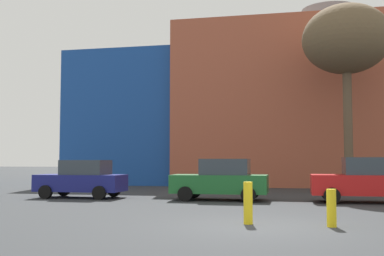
% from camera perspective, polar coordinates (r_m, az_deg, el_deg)
% --- Properties ---
extents(ground_plane, '(200.00, 200.00, 0.00)m').
position_cam_1_polar(ground_plane, '(12.35, 7.92, -11.64)').
color(ground_plane, '#2D3033').
extents(building_backdrop, '(36.68, 12.90, 12.73)m').
position_cam_1_polar(building_backdrop, '(35.87, 16.36, 1.81)').
color(building_backdrop, '#B2563D').
rests_on(building_backdrop, ground_plane).
extents(parked_car_0, '(3.88, 1.90, 1.68)m').
position_cam_1_polar(parked_car_0, '(21.88, -13.05, -5.98)').
color(parked_car_0, navy).
rests_on(parked_car_0, ground_plane).
extents(parked_car_1, '(3.99, 1.96, 1.73)m').
position_cam_1_polar(parked_car_1, '(20.06, 3.51, -6.21)').
color(parked_car_1, '#1E662D').
rests_on(parked_car_1, ground_plane).
extents(parked_car_2, '(4.13, 2.03, 1.79)m').
position_cam_1_polar(parked_car_2, '(20.05, 20.21, -5.89)').
color(parked_car_2, red).
rests_on(parked_car_2, ground_plane).
extents(bare_tree_0, '(4.55, 4.55, 9.82)m').
position_cam_1_polar(bare_tree_0, '(26.51, 18.02, 9.93)').
color(bare_tree_0, brown).
rests_on(bare_tree_0, ground_plane).
extents(bollard_yellow_0, '(0.24, 0.24, 0.95)m').
position_cam_1_polar(bollard_yellow_0, '(12.61, 16.39, -9.20)').
color(bollard_yellow_0, yellow).
rests_on(bollard_yellow_0, ground_plane).
extents(bollard_yellow_1, '(0.24, 0.24, 1.10)m').
position_cam_1_polar(bollard_yellow_1, '(12.71, 6.74, -8.93)').
color(bollard_yellow_1, yellow).
rests_on(bollard_yellow_1, ground_plane).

